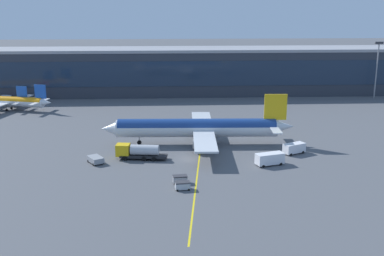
{
  "coord_description": "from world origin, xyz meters",
  "views": [
    {
      "loc": [
        -4.34,
        -97.01,
        32.4
      ],
      "look_at": [
        1.22,
        9.2,
        4.5
      ],
      "focal_mm": 44.84,
      "sensor_mm": 36.0,
      "label": 1
    }
  ],
  "objects_px": {
    "commuter_jet_near": "(4,101)",
    "fuel_tanker": "(138,151)",
    "crew_van": "(294,148)",
    "baggage_cart_0": "(183,185)",
    "lavatory_truck": "(270,158)",
    "baggage_cart_1": "(180,179)",
    "main_airliner": "(198,128)",
    "pushback_tug": "(96,159)"
  },
  "relations": [
    {
      "from": "baggage_cart_0",
      "to": "fuel_tanker",
      "type": "bearing_deg",
      "value": 116.67
    },
    {
      "from": "pushback_tug",
      "to": "main_airliner",
      "type": "bearing_deg",
      "value": 29.92
    },
    {
      "from": "baggage_cart_1",
      "to": "main_airliner",
      "type": "bearing_deg",
      "value": 78.83
    },
    {
      "from": "main_airliner",
      "to": "pushback_tug",
      "type": "distance_m",
      "value": 25.72
    },
    {
      "from": "crew_van",
      "to": "baggage_cart_0",
      "type": "height_order",
      "value": "crew_van"
    },
    {
      "from": "pushback_tug",
      "to": "baggage_cart_1",
      "type": "height_order",
      "value": "baggage_cart_1"
    },
    {
      "from": "main_airliner",
      "to": "commuter_jet_near",
      "type": "height_order",
      "value": "main_airliner"
    },
    {
      "from": "fuel_tanker",
      "to": "lavatory_truck",
      "type": "bearing_deg",
      "value": -10.69
    },
    {
      "from": "fuel_tanker",
      "to": "commuter_jet_near",
      "type": "height_order",
      "value": "commuter_jet_near"
    },
    {
      "from": "baggage_cart_1",
      "to": "baggage_cart_0",
      "type": "bearing_deg",
      "value": -83.46
    },
    {
      "from": "fuel_tanker",
      "to": "baggage_cart_1",
      "type": "xyz_separation_m",
      "value": [
        8.52,
        -14.51,
        -0.96
      ]
    },
    {
      "from": "fuel_tanker",
      "to": "baggage_cart_0",
      "type": "distance_m",
      "value": 19.82
    },
    {
      "from": "pushback_tug",
      "to": "baggage_cart_0",
      "type": "relative_size",
      "value": 1.58
    },
    {
      "from": "fuel_tanker",
      "to": "commuter_jet_near",
      "type": "distance_m",
      "value": 67.18
    },
    {
      "from": "baggage_cart_0",
      "to": "commuter_jet_near",
      "type": "xyz_separation_m",
      "value": [
        -52.99,
        68.36,
        2.08
      ]
    },
    {
      "from": "fuel_tanker",
      "to": "crew_van",
      "type": "distance_m",
      "value": 34.21
    },
    {
      "from": "baggage_cart_0",
      "to": "baggage_cart_1",
      "type": "relative_size",
      "value": 1.0
    },
    {
      "from": "fuel_tanker",
      "to": "crew_van",
      "type": "xyz_separation_m",
      "value": [
        34.14,
        2.08,
        -0.43
      ]
    },
    {
      "from": "lavatory_truck",
      "to": "commuter_jet_near",
      "type": "bearing_deg",
      "value": 142.0
    },
    {
      "from": "pushback_tug",
      "to": "commuter_jet_near",
      "type": "bearing_deg",
      "value": 123.8
    },
    {
      "from": "baggage_cart_1",
      "to": "lavatory_truck",
      "type": "bearing_deg",
      "value": 26.38
    },
    {
      "from": "lavatory_truck",
      "to": "baggage_cart_0",
      "type": "xyz_separation_m",
      "value": [
        -18.47,
        -12.52,
        -0.64
      ]
    },
    {
      "from": "pushback_tug",
      "to": "lavatory_truck",
      "type": "height_order",
      "value": "lavatory_truck"
    },
    {
      "from": "main_airliner",
      "to": "pushback_tug",
      "type": "xyz_separation_m",
      "value": [
        -22.12,
        -12.73,
        -3.17
      ]
    },
    {
      "from": "main_airliner",
      "to": "crew_van",
      "type": "height_order",
      "value": "main_airliner"
    },
    {
      "from": "crew_van",
      "to": "baggage_cart_1",
      "type": "xyz_separation_m",
      "value": [
        -25.62,
        -16.59,
        -0.53
      ]
    },
    {
      "from": "main_airliner",
      "to": "baggage_cart_1",
      "type": "height_order",
      "value": "main_airliner"
    },
    {
      "from": "commuter_jet_near",
      "to": "fuel_tanker",
      "type": "bearing_deg",
      "value": -48.96
    },
    {
      "from": "main_airliner",
      "to": "baggage_cart_1",
      "type": "xyz_separation_m",
      "value": [
        -4.93,
        -24.97,
        -3.23
      ]
    },
    {
      "from": "lavatory_truck",
      "to": "commuter_jet_near",
      "type": "relative_size",
      "value": 0.2
    },
    {
      "from": "main_airliner",
      "to": "fuel_tanker",
      "type": "relative_size",
      "value": 4.09
    },
    {
      "from": "baggage_cart_0",
      "to": "commuter_jet_near",
      "type": "height_order",
      "value": "commuter_jet_near"
    },
    {
      "from": "baggage_cart_1",
      "to": "commuter_jet_near",
      "type": "bearing_deg",
      "value": 128.92
    },
    {
      "from": "crew_van",
      "to": "lavatory_truck",
      "type": "height_order",
      "value": "lavatory_truck"
    },
    {
      "from": "main_airliner",
      "to": "pushback_tug",
      "type": "bearing_deg",
      "value": -150.08
    },
    {
      "from": "main_airliner",
      "to": "commuter_jet_near",
      "type": "xyz_separation_m",
      "value": [
        -57.55,
        40.2,
        -1.15
      ]
    },
    {
      "from": "main_airliner",
      "to": "pushback_tug",
      "type": "height_order",
      "value": "main_airliner"
    },
    {
      "from": "lavatory_truck",
      "to": "baggage_cart_1",
      "type": "xyz_separation_m",
      "value": [
        -18.84,
        -9.34,
        -0.64
      ]
    },
    {
      "from": "crew_van",
      "to": "commuter_jet_near",
      "type": "relative_size",
      "value": 0.17
    },
    {
      "from": "crew_van",
      "to": "pushback_tug",
      "type": "height_order",
      "value": "crew_van"
    },
    {
      "from": "pushback_tug",
      "to": "baggage_cart_0",
      "type": "xyz_separation_m",
      "value": [
        17.55,
        -15.42,
        -0.07
      ]
    },
    {
      "from": "baggage_cart_0",
      "to": "commuter_jet_near",
      "type": "relative_size",
      "value": 0.09
    }
  ]
}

